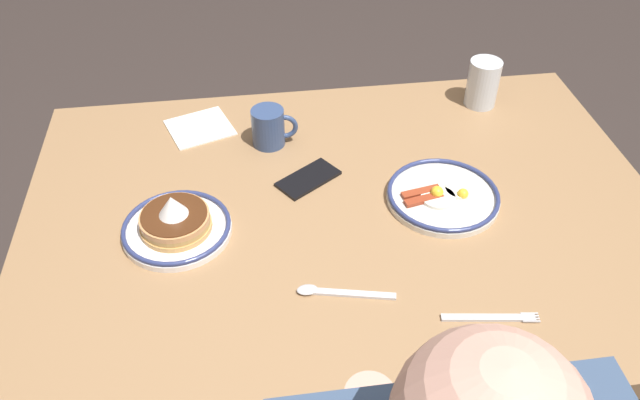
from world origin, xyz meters
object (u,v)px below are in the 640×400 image
cell_phone (308,179)px  fork_near (491,318)px  paper_napkin (200,128)px  plate_near_main (176,224)px  drinking_glass (482,85)px  coffee_mug (269,127)px  tea_spoon (332,292)px  plate_center_pancakes (443,196)px

cell_phone → fork_near: (-0.28, 0.44, -0.00)m
fork_near → paper_napkin: bearing=-52.4°
plate_near_main → fork_near: plate_near_main is taller
plate_near_main → drinking_glass: 0.88m
coffee_mug → drinking_glass: (-0.57, -0.10, 0.01)m
tea_spoon → plate_near_main: bearing=-35.1°
cell_phone → tea_spoon: tea_spoon is taller
coffee_mug → tea_spoon: coffee_mug is taller
plate_near_main → tea_spoon: size_ratio=1.23×
plate_center_pancakes → fork_near: (0.01, 0.33, -0.01)m
plate_near_main → drinking_glass: (-0.78, -0.39, 0.03)m
paper_napkin → fork_near: bearing=127.6°
coffee_mug → fork_near: (-0.35, 0.59, -0.05)m
fork_near → tea_spoon: 0.29m
plate_near_main → plate_center_pancakes: (-0.58, -0.02, -0.01)m
fork_near → coffee_mug: bearing=-59.2°
cell_phone → fork_near: bearing=88.1°
drinking_glass → coffee_mug: bearing=10.3°
drinking_glass → tea_spoon: size_ratio=0.68×
fork_near → cell_phone: bearing=-57.6°
drinking_glass → fork_near: (0.21, 0.70, -0.05)m
drinking_glass → fork_near: drinking_glass is taller
coffee_mug → tea_spoon: 0.50m
plate_center_pancakes → tea_spoon: (0.28, 0.23, -0.01)m
plate_center_pancakes → paper_napkin: 0.64m
cell_phone → tea_spoon: 0.34m
plate_center_pancakes → tea_spoon: bearing=39.4°
drinking_glass → tea_spoon: (0.49, 0.60, -0.05)m
plate_near_main → tea_spoon: (-0.29, 0.21, -0.02)m
paper_napkin → fork_near: 0.86m
plate_center_pancakes → paper_napkin: bearing=-33.6°
plate_near_main → coffee_mug: plate_near_main is taller
tea_spoon → cell_phone: bearing=-89.5°
plate_near_main → paper_napkin: size_ratio=1.51×
paper_napkin → drinking_glass: bearing=-178.9°
coffee_mug → fork_near: bearing=120.8°
coffee_mug → paper_napkin: (0.17, -0.09, -0.05)m
plate_center_pancakes → drinking_glass: size_ratio=1.98×
paper_napkin → plate_center_pancakes: bearing=146.4°
plate_near_main → drinking_glass: bearing=-153.4°
coffee_mug → drinking_glass: drinking_glass is taller
plate_center_pancakes → coffee_mug: bearing=-36.4°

